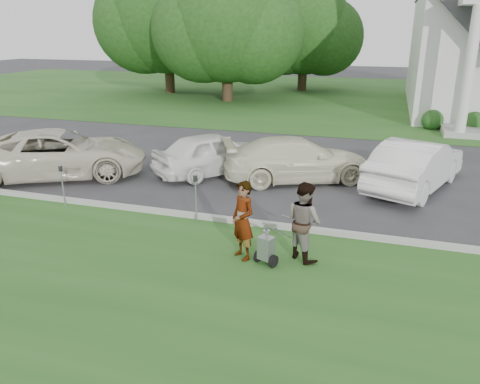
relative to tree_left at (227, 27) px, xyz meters
The scene contains 16 objects.
ground 23.95m from the tree_left, 69.98° to the right, with size 120.00×120.00×0.00m, color #333335.
grass_strip 26.73m from the tree_left, 72.22° to the right, with size 80.00×7.00×0.01m, color #25551D.
church_lawn 10.74m from the tree_left, 32.03° to the left, with size 80.00×30.00×0.01m, color #25551D.
curb 23.43m from the tree_left, 69.51° to the right, with size 80.00×0.18×0.15m, color #9E9E93.
tree_left is the anchor object (origin of this frame).
tree_far 6.73m from the tree_left, 153.44° to the left, with size 11.64×9.20×10.73m.
tree_back 8.95m from the tree_left, 63.43° to the left, with size 9.61×7.60×8.89m.
striping_cart 25.54m from the tree_left, 69.09° to the right, with size 0.73×1.04×0.90m.
person_left 25.12m from the tree_left, 70.24° to the right, with size 0.66×0.44×1.82m, color #999999.
person_right 25.22m from the tree_left, 67.11° to the right, with size 0.88×0.69×1.81m, color #999999.
parking_meter_near 23.04m from the tree_left, 73.17° to the right, with size 0.10×0.09×1.35m.
parking_meter_far 22.36m from the tree_left, 83.60° to the right, with size 0.09×0.08×1.29m.
car_a 19.69m from the tree_left, 88.97° to the right, with size 2.74×5.94×1.65m, color beige.
car_b 18.60m from the tree_left, 72.56° to the right, with size 1.78×4.43×1.51m, color white.
car_c 19.58m from the tree_left, 63.82° to the right, with size 2.07×5.08×1.47m, color #F0EECC.
car_d 21.28m from the tree_left, 54.01° to the right, with size 1.72×4.93×1.62m, color white.
Camera 1 is at (3.19, -10.51, 4.96)m, focal length 35.00 mm.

